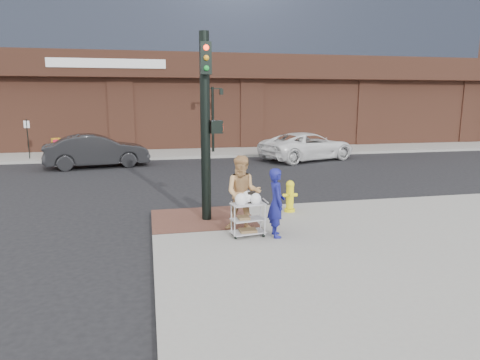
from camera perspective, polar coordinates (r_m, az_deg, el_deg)
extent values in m
plane|color=black|center=(11.32, -1.36, -6.93)|extent=(220.00, 220.00, 0.00)
cube|color=gray|center=(45.12, 6.64, 6.46)|extent=(65.00, 36.00, 0.15)
cube|color=brown|center=(12.04, -5.00, -5.11)|extent=(2.80, 2.40, 0.01)
cylinder|color=black|center=(26.92, -3.64, 8.03)|extent=(0.16, 0.16, 4.00)
cube|color=black|center=(26.90, -3.69, 12.08)|extent=(1.20, 0.06, 0.06)
cube|color=black|center=(26.82, -4.87, 11.64)|extent=(0.22, 0.22, 0.35)
cube|color=black|center=(26.98, -2.51, 11.66)|extent=(0.22, 0.22, 0.35)
cylinder|color=black|center=(26.49, -26.43, 4.93)|extent=(0.05, 0.05, 2.20)
cylinder|color=black|center=(11.52, -4.64, 6.80)|extent=(0.26, 0.26, 5.00)
cube|color=black|center=(11.56, -3.16, 7.08)|extent=(0.32, 0.28, 0.34)
cube|color=#FF260C|center=(11.58, -2.37, 7.10)|extent=(0.02, 0.18, 0.22)
cube|color=black|center=(11.26, -4.59, 15.88)|extent=(0.28, 0.18, 0.80)
imported|color=navy|center=(10.32, 4.87, -3.03)|extent=(0.44, 0.64, 1.68)
imported|color=tan|center=(10.75, 0.42, -1.78)|extent=(1.09, 0.94, 1.91)
imported|color=black|center=(22.90, -18.54, 3.71)|extent=(5.32, 2.63, 1.68)
imported|color=white|center=(24.60, 9.00, 4.46)|extent=(6.17, 4.33, 1.56)
cube|color=#ACABB0|center=(10.29, 1.08, -3.21)|extent=(0.86, 0.57, 0.03)
cube|color=#ACABB0|center=(10.39, 1.07, -5.25)|extent=(0.86, 0.57, 0.03)
cube|color=#ACABB0|center=(10.49, 1.07, -6.96)|extent=(0.86, 0.57, 0.03)
cube|color=black|center=(10.32, 1.51, -2.37)|extent=(0.19, 0.12, 0.28)
cube|color=brown|center=(10.36, 0.50, -5.05)|extent=(0.27, 0.30, 0.07)
cube|color=brown|center=(10.48, 1.07, -6.73)|extent=(0.41, 0.32, 0.06)
cylinder|color=yellow|center=(12.79, 6.63, -4.00)|extent=(0.31, 0.31, 0.09)
cylinder|color=yellow|center=(12.70, 6.67, -2.26)|extent=(0.22, 0.22, 0.69)
sphere|color=yellow|center=(12.62, 6.71, -0.60)|extent=(0.24, 0.24, 0.24)
cylinder|color=yellow|center=(12.69, 6.68, -2.02)|extent=(0.44, 0.10, 0.10)
cube|color=red|center=(26.48, -23.02, 3.89)|extent=(0.52, 0.49, 1.00)
cube|color=#CB9116|center=(26.93, -23.26, 4.04)|extent=(0.57, 0.55, 1.05)
cube|color=#1946A8|center=(25.88, -18.21, 4.02)|extent=(0.50, 0.48, 0.96)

